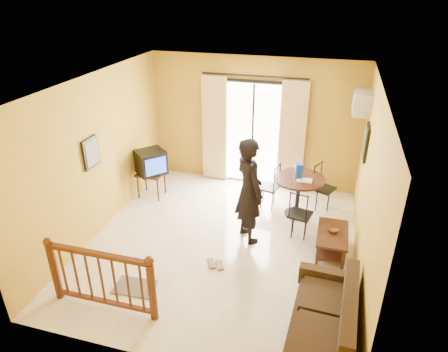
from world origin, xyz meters
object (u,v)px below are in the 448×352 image
(television, at_px, (151,162))
(dining_table, at_px, (299,186))
(sofa, at_px, (326,323))
(coffee_table, at_px, (332,239))
(standing_person, at_px, (249,191))

(television, bearing_deg, dining_table, -46.96)
(television, distance_m, dining_table, 3.02)
(sofa, bearing_deg, television, 144.81)
(coffee_table, xyz_separation_m, sofa, (0.00, -1.91, 0.03))
(dining_table, distance_m, standing_person, 1.30)
(television, relative_size, dining_table, 0.76)
(television, xyz_separation_m, standing_person, (2.27, -0.94, 0.16))
(dining_table, bearing_deg, standing_person, -126.40)
(coffee_table, bearing_deg, television, 165.03)
(television, bearing_deg, sofa, -86.31)
(television, relative_size, coffee_table, 0.82)
(coffee_table, distance_m, sofa, 1.91)
(dining_table, height_order, standing_person, standing_person)
(television, bearing_deg, coffee_table, -63.29)
(dining_table, bearing_deg, sofa, -76.76)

